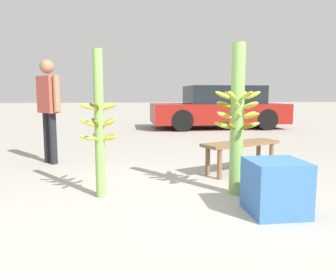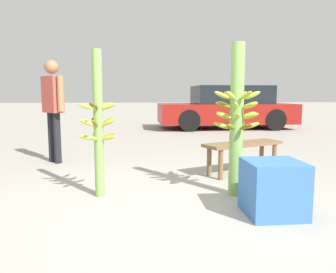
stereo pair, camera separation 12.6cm
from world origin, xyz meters
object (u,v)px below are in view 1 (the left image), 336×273
object	(u,v)px
parked_car	(219,108)
vendor_person	(48,102)
banana_stalk_left	(99,124)
market_bench	(241,148)
banana_stalk_center	(237,118)
produce_crate	(275,187)

from	to	relation	value
parked_car	vendor_person	bearing A→B (deg)	139.62
banana_stalk_left	vendor_person	bearing A→B (deg)	116.34
banana_stalk_left	parked_car	xyz separation A→B (m)	(3.13, 6.60, -0.12)
market_bench	banana_stalk_center	bearing A→B (deg)	-136.21
banana_stalk_left	vendor_person	distance (m)	1.99
produce_crate	banana_stalk_center	bearing A→B (deg)	104.97
banana_stalk_left	banana_stalk_center	bearing A→B (deg)	-3.23
banana_stalk_center	produce_crate	distance (m)	0.83
banana_stalk_center	produce_crate	xyz separation A→B (m)	(0.16, -0.59, -0.56)
banana_stalk_left	market_bench	xyz separation A→B (m)	(1.76, 0.81, -0.40)
vendor_person	market_bench	bearing A→B (deg)	28.89
banana_stalk_left	parked_car	bearing A→B (deg)	64.63
vendor_person	market_bench	size ratio (longest dim) A/B	1.35
banana_stalk_left	vendor_person	xyz separation A→B (m)	(-0.88, 1.77, 0.18)
banana_stalk_center	vendor_person	distance (m)	2.93
banana_stalk_center	banana_stalk_left	bearing A→B (deg)	176.77
market_bench	produce_crate	bearing A→B (deg)	-121.74
vendor_person	produce_crate	size ratio (longest dim) A/B	3.28
market_bench	produce_crate	distance (m)	1.50
banana_stalk_left	market_bench	distance (m)	1.98
produce_crate	banana_stalk_left	bearing A→B (deg)	156.65
banana_stalk_center	market_bench	bearing A→B (deg)	67.36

